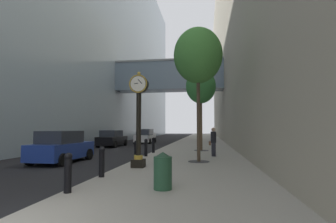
{
  "coord_description": "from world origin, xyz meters",
  "views": [
    {
      "loc": [
        3.92,
        -3.69,
        1.87
      ],
      "look_at": [
        0.92,
        16.2,
        3.17
      ],
      "focal_mm": 27.32,
      "sensor_mm": 36.0,
      "label": 1
    }
  ],
  "objects_px": {
    "pedestrian_walking": "(213,141)",
    "car_white_mid": "(145,137)",
    "street_clock": "(139,114)",
    "bollard_nearest": "(68,172)",
    "bollard_fourth": "(136,150)",
    "bollard_fifth": "(146,147)",
    "trash_bin": "(163,170)",
    "car_blue_trailing": "(62,147)",
    "street_tree_near": "(198,56)",
    "street_tree_mid_near": "(201,87)",
    "car_black_near": "(112,139)",
    "bollard_sixth": "(153,145)",
    "bollard_second": "(102,161)",
    "car_grey_far": "(147,135)"
  },
  "relations": [
    {
      "from": "car_black_near",
      "to": "car_grey_far",
      "type": "bearing_deg",
      "value": 85.74
    },
    {
      "from": "car_white_mid",
      "to": "street_tree_near",
      "type": "bearing_deg",
      "value": -67.9
    },
    {
      "from": "bollard_fourth",
      "to": "bollard_fifth",
      "type": "bearing_deg",
      "value": 90.0
    },
    {
      "from": "pedestrian_walking",
      "to": "car_blue_trailing",
      "type": "distance_m",
      "value": 8.76
    },
    {
      "from": "street_tree_near",
      "to": "street_tree_mid_near",
      "type": "xyz_separation_m",
      "value": [
        -0.0,
        6.52,
        -0.59
      ]
    },
    {
      "from": "bollard_fifth",
      "to": "street_tree_mid_near",
      "type": "xyz_separation_m",
      "value": [
        3.28,
        4.45,
        4.38
      ]
    },
    {
      "from": "bollard_second",
      "to": "bollard_fourth",
      "type": "relative_size",
      "value": 1.0
    },
    {
      "from": "street_tree_near",
      "to": "car_black_near",
      "type": "distance_m",
      "value": 15.31
    },
    {
      "from": "car_black_near",
      "to": "car_blue_trailing",
      "type": "distance_m",
      "value": 11.84
    },
    {
      "from": "car_blue_trailing",
      "to": "car_grey_far",
      "type": "bearing_deg",
      "value": 91.84
    },
    {
      "from": "bollard_second",
      "to": "car_blue_trailing",
      "type": "relative_size",
      "value": 0.26
    },
    {
      "from": "bollard_fourth",
      "to": "pedestrian_walking",
      "type": "xyz_separation_m",
      "value": [
        4.1,
        2.82,
        0.38
      ]
    },
    {
      "from": "street_clock",
      "to": "car_black_near",
      "type": "height_order",
      "value": "street_clock"
    },
    {
      "from": "bollard_fourth",
      "to": "bollard_fifth",
      "type": "height_order",
      "value": "same"
    },
    {
      "from": "bollard_fourth",
      "to": "bollard_sixth",
      "type": "relative_size",
      "value": 1.0
    },
    {
      "from": "car_black_near",
      "to": "bollard_fifth",
      "type": "bearing_deg",
      "value": -58.35
    },
    {
      "from": "street_clock",
      "to": "bollard_fourth",
      "type": "height_order",
      "value": "street_clock"
    },
    {
      "from": "pedestrian_walking",
      "to": "car_white_mid",
      "type": "bearing_deg",
      "value": 118.16
    },
    {
      "from": "car_grey_far",
      "to": "pedestrian_walking",
      "type": "bearing_deg",
      "value": -66.16
    },
    {
      "from": "car_grey_far",
      "to": "bollard_nearest",
      "type": "bearing_deg",
      "value": -80.72
    },
    {
      "from": "bollard_second",
      "to": "street_tree_near",
      "type": "relative_size",
      "value": 0.15
    },
    {
      "from": "bollard_sixth",
      "to": "street_tree_mid_near",
      "type": "xyz_separation_m",
      "value": [
        3.28,
        2.21,
        4.38
      ]
    },
    {
      "from": "car_blue_trailing",
      "to": "car_black_near",
      "type": "bearing_deg",
      "value": 97.83
    },
    {
      "from": "pedestrian_walking",
      "to": "car_blue_trailing",
      "type": "xyz_separation_m",
      "value": [
        -8.22,
        -3.01,
        -0.25
      ]
    },
    {
      "from": "street_tree_near",
      "to": "bollard_fourth",
      "type": "bearing_deg",
      "value": -177.18
    },
    {
      "from": "car_blue_trailing",
      "to": "bollard_sixth",
      "type": "bearing_deg",
      "value": 48.53
    },
    {
      "from": "bollard_second",
      "to": "bollard_sixth",
      "type": "xyz_separation_m",
      "value": [
        0.0,
        8.94,
        0.0
      ]
    },
    {
      "from": "street_clock",
      "to": "car_grey_far",
      "type": "height_order",
      "value": "street_clock"
    },
    {
      "from": "street_tree_near",
      "to": "bollard_sixth",
      "type": "bearing_deg",
      "value": 127.32
    },
    {
      "from": "street_tree_mid_near",
      "to": "car_white_mid",
      "type": "bearing_deg",
      "value": 123.07
    },
    {
      "from": "bollard_fourth",
      "to": "street_tree_mid_near",
      "type": "xyz_separation_m",
      "value": [
        3.28,
        6.68,
        4.38
      ]
    },
    {
      "from": "car_black_near",
      "to": "street_tree_near",
      "type": "bearing_deg",
      "value": -51.59
    },
    {
      "from": "pedestrian_walking",
      "to": "car_blue_trailing",
      "type": "bearing_deg",
      "value": -159.89
    },
    {
      "from": "bollard_fifth",
      "to": "bollard_sixth",
      "type": "bearing_deg",
      "value": 90.0
    },
    {
      "from": "street_clock",
      "to": "bollard_nearest",
      "type": "xyz_separation_m",
      "value": [
        -0.7,
        -4.6,
        -1.78
      ]
    },
    {
      "from": "bollard_nearest",
      "to": "street_tree_near",
      "type": "distance_m",
      "value": 9.09
    },
    {
      "from": "bollard_nearest",
      "to": "trash_bin",
      "type": "height_order",
      "value": "bollard_nearest"
    },
    {
      "from": "street_tree_near",
      "to": "car_black_near",
      "type": "relative_size",
      "value": 1.57
    },
    {
      "from": "bollard_second",
      "to": "bollard_sixth",
      "type": "bearing_deg",
      "value": 90.0
    },
    {
      "from": "bollard_sixth",
      "to": "pedestrian_walking",
      "type": "height_order",
      "value": "pedestrian_walking"
    },
    {
      "from": "bollard_fifth",
      "to": "bollard_fourth",
      "type": "bearing_deg",
      "value": -90.0
    },
    {
      "from": "pedestrian_walking",
      "to": "car_blue_trailing",
      "type": "relative_size",
      "value": 0.43
    },
    {
      "from": "pedestrian_walking",
      "to": "car_black_near",
      "type": "distance_m",
      "value": 13.15
    },
    {
      "from": "bollard_fourth",
      "to": "bollard_fifth",
      "type": "xyz_separation_m",
      "value": [
        0.0,
        2.23,
        0.0
      ]
    },
    {
      "from": "bollard_fourth",
      "to": "car_grey_far",
      "type": "xyz_separation_m",
      "value": [
        -4.87,
        23.12,
        0.13
      ]
    },
    {
      "from": "car_black_near",
      "to": "car_grey_far",
      "type": "xyz_separation_m",
      "value": [
        0.86,
        11.59,
        0.04
      ]
    },
    {
      "from": "street_clock",
      "to": "pedestrian_walking",
      "type": "relative_size",
      "value": 2.43
    },
    {
      "from": "street_clock",
      "to": "street_tree_mid_near",
      "type": "bearing_deg",
      "value": 73.61
    },
    {
      "from": "bollard_sixth",
      "to": "trash_bin",
      "type": "relative_size",
      "value": 1.01
    },
    {
      "from": "street_tree_near",
      "to": "car_white_mid",
      "type": "bearing_deg",
      "value": 112.1
    }
  ]
}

